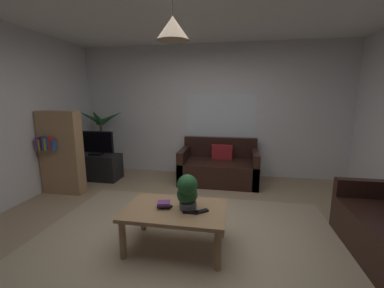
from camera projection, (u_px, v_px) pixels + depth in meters
floor at (188, 235)px, 2.97m from camera, size 5.44×4.85×0.02m
rug at (184, 243)px, 2.77m from camera, size 3.53×2.67×0.01m
wall_back at (210, 111)px, 5.09m from camera, size 5.56×0.06×2.66m
window_pane at (220, 120)px, 5.05m from camera, size 1.41×0.01×1.05m
couch_under_window at (219, 168)px, 4.75m from camera, size 1.46×0.85×0.82m
coffee_table at (175, 214)px, 2.64m from camera, size 1.08×0.69×0.45m
book_on_table_0 at (165, 207)px, 2.65m from camera, size 0.16×0.11×0.02m
book_on_table_1 at (164, 205)px, 2.64m from camera, size 0.15×0.13×0.02m
book_on_table_2 at (164, 203)px, 2.63m from camera, size 0.16×0.14×0.03m
remote_on_table_0 at (201, 211)px, 2.53m from camera, size 0.16×0.14×0.02m
remote_on_table_1 at (190, 212)px, 2.52m from camera, size 0.16×0.06×0.02m
potted_plant_on_table at (187, 192)px, 2.57m from camera, size 0.23×0.27×0.39m
tv_stand at (97, 167)px, 4.91m from camera, size 0.90×0.44×0.50m
tv at (95, 143)px, 4.80m from camera, size 0.75×0.16×0.47m
potted_palm_corner at (102, 143)px, 5.34m from camera, size 0.94×0.84×1.40m
bookshelf_corner at (61, 152)px, 4.13m from camera, size 0.70×0.31×1.40m
pendant_lamp at (173, 28)px, 2.28m from camera, size 0.32×0.32×0.52m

